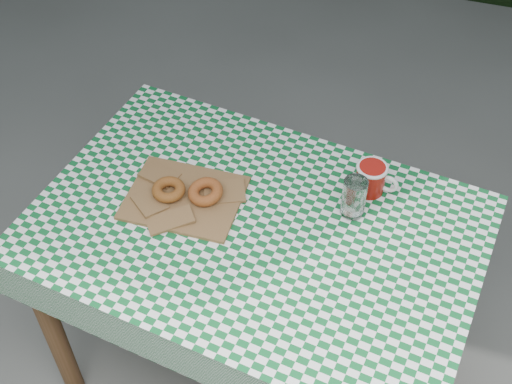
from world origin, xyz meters
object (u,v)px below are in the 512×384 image
at_px(table, 255,307).
at_px(drinking_glass, 354,197).
at_px(paper_bag, 184,197).
at_px(coffee_mug, 371,178).

relative_size(table, drinking_glass, 9.90).
relative_size(paper_bag, coffee_mug, 1.90).
xyz_separation_m(table, paper_bag, (-0.21, 0.03, 0.39)).
distance_m(coffee_mug, drinking_glass, 0.10).
bearing_deg(drinking_glass, coffee_mug, 74.39).
bearing_deg(paper_bag, table, -8.59).
distance_m(table, coffee_mug, 0.55).
bearing_deg(coffee_mug, drinking_glass, -99.00).
height_order(paper_bag, drinking_glass, drinking_glass).
distance_m(table, drinking_glass, 0.51).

